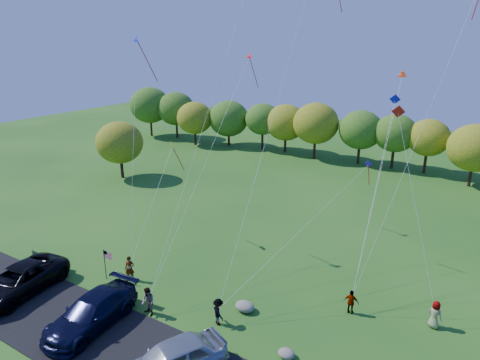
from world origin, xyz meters
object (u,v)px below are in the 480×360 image
object	(u,v)px
minivan_navy	(91,312)
flyer_e	(435,315)
flyer_d	(351,302)
park_bench	(40,258)
flyer_a	(130,269)
flyer_b	(148,302)
trash_barrel	(60,264)
minivan_dark	(18,280)
flyer_c	(218,312)

from	to	relation	value
minivan_navy	flyer_e	world-z (taller)	minivan_navy
flyer_d	park_bench	world-z (taller)	flyer_d
flyer_a	flyer_e	bearing A→B (deg)	-15.61
flyer_d	flyer_b	bearing A→B (deg)	28.72
flyer_b	flyer_d	distance (m)	12.50
park_bench	trash_barrel	distance (m)	2.08
flyer_a	park_bench	bearing A→B (deg)	162.42
minivan_dark	park_bench	bearing A→B (deg)	119.61
minivan_navy	flyer_d	xyz separation A→B (m)	(12.58, 9.32, -0.18)
minivan_navy	park_bench	world-z (taller)	minivan_navy
minivan_dark	minivan_navy	distance (m)	6.92
park_bench	minivan_navy	bearing A→B (deg)	-15.39
park_bench	flyer_a	bearing A→B (deg)	16.89
flyer_e	park_bench	world-z (taller)	flyer_e
minivan_navy	flyer_c	bearing A→B (deg)	28.58
flyer_c	flyer_d	xyz separation A→B (m)	(6.38, 5.19, -0.05)
flyer_b	flyer_a	bearing A→B (deg)	165.46
flyer_b	flyer_e	distance (m)	17.11
minivan_dark	flyer_d	bearing A→B (deg)	18.67
minivan_navy	trash_barrel	xyz separation A→B (m)	(-7.23, 3.13, -0.48)
minivan_dark	trash_barrel	bearing A→B (deg)	88.04
flyer_d	trash_barrel	xyz separation A→B (m)	(-19.81, -6.19, -0.30)
flyer_a	flyer_b	xyz separation A→B (m)	(3.92, -2.31, 0.02)
minivan_dark	flyer_a	size ratio (longest dim) A/B	3.69
flyer_d	flyer_e	xyz separation A→B (m)	(4.60, 1.26, 0.07)
minivan_navy	flyer_b	size ratio (longest dim) A/B	3.39
minivan_navy	trash_barrel	distance (m)	7.90
minivan_dark	minivan_navy	bearing A→B (deg)	-5.66
minivan_navy	trash_barrel	size ratio (longest dim) A/B	6.40
park_bench	minivan_dark	bearing A→B (deg)	-50.76
minivan_navy	flyer_c	xyz separation A→B (m)	(6.20, 4.13, -0.13)
trash_barrel	minivan_dark	bearing A→B (deg)	-84.60
flyer_d	park_bench	distance (m)	22.79
minivan_dark	flyer_e	bearing A→B (deg)	16.74
flyer_d	flyer_a	bearing A→B (deg)	13.16
flyer_b	flyer_d	world-z (taller)	flyer_b
flyer_a	flyer_c	world-z (taller)	flyer_a
minivan_dark	flyer_d	xyz separation A→B (m)	(19.50, 9.53, -0.19)
trash_barrel	park_bench	bearing A→B (deg)	-175.38
flyer_d	trash_barrel	distance (m)	20.76
park_bench	trash_barrel	xyz separation A→B (m)	(2.07, 0.17, -0.02)
minivan_dark	flyer_c	distance (m)	13.82
flyer_c	park_bench	size ratio (longest dim) A/B	0.97
minivan_navy	park_bench	bearing A→B (deg)	157.22
flyer_b	flyer_d	size ratio (longest dim) A/B	1.17
minivan_navy	flyer_d	bearing A→B (deg)	31.41
flyer_c	park_bench	distance (m)	15.55
park_bench	flyer_c	bearing A→B (deg)	6.60
flyer_c	minivan_dark	bearing A→B (deg)	50.50
minivan_dark	flyer_b	distance (m)	9.39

